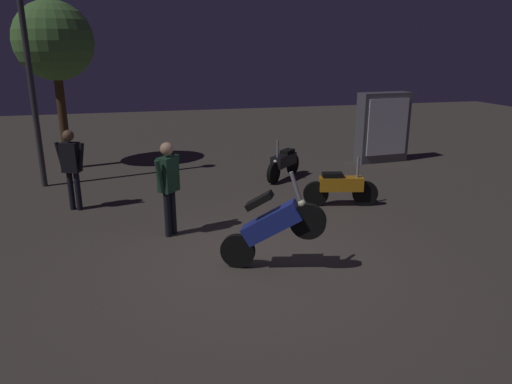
{
  "coord_description": "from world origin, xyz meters",
  "views": [
    {
      "loc": [
        -1.81,
        -6.9,
        3.39
      ],
      "look_at": [
        0.13,
        0.67,
        1.0
      ],
      "focal_mm": 33.26,
      "sensor_mm": 36.0,
      "label": 1
    }
  ],
  "objects_px": {
    "motorcycle_blue_foreground": "(272,226)",
    "person_rider_beside": "(71,163)",
    "motorcycle_black_parked_right": "(284,163)",
    "motorcycle_orange_parked_left": "(341,187)",
    "streetlamp_near": "(25,38)",
    "person_bystander_far": "(168,180)",
    "kiosk_billboard": "(383,127)"
  },
  "relations": [
    {
      "from": "motorcycle_blue_foreground",
      "to": "kiosk_billboard",
      "type": "relative_size",
      "value": 0.78
    },
    {
      "from": "person_bystander_far",
      "to": "kiosk_billboard",
      "type": "relative_size",
      "value": 0.84
    },
    {
      "from": "motorcycle_orange_parked_left",
      "to": "kiosk_billboard",
      "type": "relative_size",
      "value": 0.78
    },
    {
      "from": "streetlamp_near",
      "to": "motorcycle_black_parked_right",
      "type": "bearing_deg",
      "value": -7.68
    },
    {
      "from": "motorcycle_black_parked_right",
      "to": "person_bystander_far",
      "type": "relative_size",
      "value": 0.71
    },
    {
      "from": "motorcycle_orange_parked_left",
      "to": "person_rider_beside",
      "type": "height_order",
      "value": "person_rider_beside"
    },
    {
      "from": "person_rider_beside",
      "to": "motorcycle_blue_foreground",
      "type": "bearing_deg",
      "value": -116.14
    },
    {
      "from": "streetlamp_near",
      "to": "kiosk_billboard",
      "type": "xyz_separation_m",
      "value": [
        9.65,
        0.39,
        -2.55
      ]
    },
    {
      "from": "person_bystander_far",
      "to": "person_rider_beside",
      "type": "bearing_deg",
      "value": 176.38
    },
    {
      "from": "motorcycle_black_parked_right",
      "to": "streetlamp_near",
      "type": "height_order",
      "value": "streetlamp_near"
    },
    {
      "from": "motorcycle_black_parked_right",
      "to": "person_rider_beside",
      "type": "height_order",
      "value": "person_rider_beside"
    },
    {
      "from": "motorcycle_orange_parked_left",
      "to": "person_bystander_far",
      "type": "relative_size",
      "value": 0.93
    },
    {
      "from": "motorcycle_orange_parked_left",
      "to": "person_bystander_far",
      "type": "bearing_deg",
      "value": -154.84
    },
    {
      "from": "motorcycle_blue_foreground",
      "to": "person_rider_beside",
      "type": "relative_size",
      "value": 0.93
    },
    {
      "from": "person_bystander_far",
      "to": "streetlamp_near",
      "type": "distance_m",
      "value": 5.63
    },
    {
      "from": "motorcycle_orange_parked_left",
      "to": "motorcycle_black_parked_right",
      "type": "xyz_separation_m",
      "value": [
        -0.53,
        2.49,
        0.0
      ]
    },
    {
      "from": "motorcycle_black_parked_right",
      "to": "motorcycle_orange_parked_left",
      "type": "bearing_deg",
      "value": 57.4
    },
    {
      "from": "motorcycle_blue_foreground",
      "to": "person_bystander_far",
      "type": "height_order",
      "value": "person_bystander_far"
    },
    {
      "from": "streetlamp_near",
      "to": "kiosk_billboard",
      "type": "relative_size",
      "value": 2.76
    },
    {
      "from": "motorcycle_orange_parked_left",
      "to": "person_bystander_far",
      "type": "distance_m",
      "value": 3.93
    },
    {
      "from": "person_rider_beside",
      "to": "motorcycle_black_parked_right",
      "type": "bearing_deg",
      "value": -52.31
    },
    {
      "from": "motorcycle_orange_parked_left",
      "to": "streetlamp_near",
      "type": "xyz_separation_m",
      "value": [
        -6.65,
        3.32,
        3.17
      ]
    },
    {
      "from": "motorcycle_black_parked_right",
      "to": "kiosk_billboard",
      "type": "bearing_deg",
      "value": 154.33
    },
    {
      "from": "motorcycle_blue_foreground",
      "to": "motorcycle_orange_parked_left",
      "type": "xyz_separation_m",
      "value": [
        2.37,
        2.69,
        -0.31
      ]
    },
    {
      "from": "streetlamp_near",
      "to": "motorcycle_orange_parked_left",
      "type": "bearing_deg",
      "value": -26.52
    },
    {
      "from": "person_rider_beside",
      "to": "streetlamp_near",
      "type": "bearing_deg",
      "value": 47.84
    },
    {
      "from": "motorcycle_black_parked_right",
      "to": "person_rider_beside",
      "type": "bearing_deg",
      "value": -30.27
    },
    {
      "from": "motorcycle_blue_foreground",
      "to": "person_rider_beside",
      "type": "bearing_deg",
      "value": 156.0
    },
    {
      "from": "streetlamp_near",
      "to": "person_bystander_far",
      "type": "bearing_deg",
      "value": -55.28
    },
    {
      "from": "motorcycle_orange_parked_left",
      "to": "motorcycle_black_parked_right",
      "type": "height_order",
      "value": "same"
    },
    {
      "from": "motorcycle_blue_foreground",
      "to": "person_bystander_far",
      "type": "bearing_deg",
      "value": 152.53
    },
    {
      "from": "streetlamp_near",
      "to": "person_rider_beside",
      "type": "bearing_deg",
      "value": -65.52
    }
  ]
}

